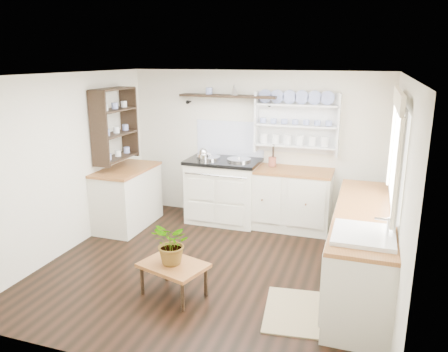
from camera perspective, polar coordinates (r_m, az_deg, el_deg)
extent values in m
cube|color=black|center=(5.45, -1.39, -11.84)|extent=(4.00, 3.80, 0.01)
cube|color=#ECE5CC|center=(6.80, 4.04, 3.90)|extent=(4.00, 0.02, 2.30)
cube|color=#ECE5CC|center=(4.76, 21.79, -2.14)|extent=(0.02, 3.80, 2.30)
cube|color=#ECE5CC|center=(6.00, -19.71, 1.51)|extent=(0.02, 3.80, 2.30)
cube|color=white|center=(4.86, -1.57, 13.08)|extent=(4.00, 3.80, 0.01)
cube|color=white|center=(4.82, 21.65, 2.39)|extent=(0.04, 1.40, 1.00)
cube|color=white|center=(4.82, 21.41, 2.41)|extent=(0.02, 1.50, 1.10)
cube|color=#F1EEC1|center=(4.73, 21.85, 9.29)|extent=(0.04, 1.55, 0.18)
cube|color=#ECE7CD|center=(6.78, -0.05, -2.07)|extent=(1.06, 0.69, 0.93)
cube|color=black|center=(6.65, -0.05, 1.97)|extent=(1.10, 0.73, 0.05)
cylinder|color=silver|center=(6.72, -2.02, 2.46)|extent=(0.36, 0.36, 0.03)
cylinder|color=silver|center=(6.57, 1.97, 2.16)|extent=(0.36, 0.36, 0.03)
cylinder|color=silver|center=(6.33, -1.17, 0.06)|extent=(0.95, 0.02, 0.02)
cube|color=beige|center=(6.58, 8.32, -3.02)|extent=(1.25, 0.60, 0.88)
cube|color=brown|center=(6.45, 8.47, 0.69)|extent=(1.27, 0.63, 0.04)
cube|color=beige|center=(5.09, 17.54, -9.19)|extent=(0.60, 2.40, 0.88)
cube|color=brown|center=(4.93, 17.95, -4.52)|extent=(0.62, 2.43, 0.04)
cube|color=white|center=(4.26, 17.63, -8.81)|extent=(0.55, 0.60, 0.28)
cylinder|color=silver|center=(4.19, 20.60, -6.52)|extent=(0.02, 0.02, 0.22)
cube|color=beige|center=(6.73, -12.47, -2.79)|extent=(0.60, 1.10, 0.88)
cube|color=brown|center=(6.61, -12.69, 0.84)|extent=(0.62, 1.13, 0.04)
cube|color=white|center=(6.59, 9.57, 6.89)|extent=(1.20, 0.03, 0.90)
cube|color=white|center=(6.50, 9.44, 6.78)|extent=(1.20, 0.22, 0.02)
cylinder|color=navy|center=(6.47, 9.56, 9.16)|extent=(0.20, 0.02, 0.20)
cube|color=black|center=(6.68, 0.50, 10.41)|extent=(1.50, 0.24, 0.04)
cone|color=black|center=(6.99, -4.47, 9.67)|extent=(0.06, 0.20, 0.06)
cone|color=black|center=(6.59, 6.14, 9.29)|extent=(0.06, 0.20, 0.06)
cube|color=black|center=(6.56, -14.08, 6.61)|extent=(0.28, 0.80, 1.05)
cylinder|color=#9A4E38|center=(6.56, 6.32, 1.87)|extent=(0.12, 0.12, 0.14)
cube|color=brown|center=(4.76, -6.63, -11.54)|extent=(0.78, 0.65, 0.04)
cylinder|color=black|center=(4.91, -10.64, -13.27)|extent=(0.04, 0.04, 0.32)
cylinder|color=black|center=(5.14, -7.56, -11.72)|extent=(0.04, 0.04, 0.32)
cylinder|color=black|center=(4.56, -5.42, -15.43)|extent=(0.04, 0.04, 0.32)
cylinder|color=black|center=(4.81, -2.39, -13.60)|extent=(0.04, 0.04, 0.32)
imported|color=#3F7233|center=(4.65, -6.72, -8.75)|extent=(0.55, 0.53, 0.47)
cube|color=olive|center=(4.66, 8.95, -17.03)|extent=(0.65, 0.91, 0.02)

